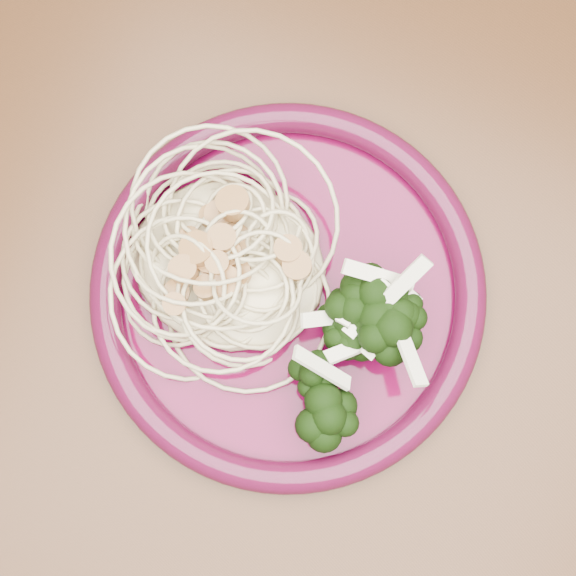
# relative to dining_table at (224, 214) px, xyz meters

# --- Properties ---
(dining_table) EXTENTS (1.20, 0.80, 0.75)m
(dining_table) POSITION_rel_dining_table_xyz_m (0.00, 0.00, 0.00)
(dining_table) COLOR #472814
(dining_table) RESTS_ON ground
(dinner_plate) EXTENTS (0.25, 0.25, 0.02)m
(dinner_plate) POSITION_rel_dining_table_xyz_m (0.08, -0.05, 0.11)
(dinner_plate) COLOR #4B0424
(dinner_plate) RESTS_ON dining_table
(spaghetti_pile) EXTENTS (0.12, 0.11, 0.03)m
(spaghetti_pile) POSITION_rel_dining_table_xyz_m (0.04, -0.05, 0.12)
(spaghetti_pile) COLOR #C7BC8F
(spaghetti_pile) RESTS_ON dinner_plate
(scallop_cluster) EXTENTS (0.10, 0.10, 0.03)m
(scallop_cluster) POSITION_rel_dining_table_xyz_m (0.04, -0.05, 0.15)
(scallop_cluster) COLOR #A2743E
(scallop_cluster) RESTS_ON spaghetti_pile
(broccoli_pile) EXTENTS (0.08, 0.13, 0.04)m
(broccoli_pile) POSITION_rel_dining_table_xyz_m (0.13, -0.05, 0.13)
(broccoli_pile) COLOR black
(broccoli_pile) RESTS_ON dinner_plate
(onion_garnish) EXTENTS (0.05, 0.08, 0.05)m
(onion_garnish) POSITION_rel_dining_table_xyz_m (0.13, -0.05, 0.15)
(onion_garnish) COLOR white
(onion_garnish) RESTS_ON broccoli_pile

